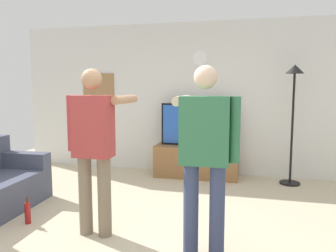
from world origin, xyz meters
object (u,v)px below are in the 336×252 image
at_px(person_standing_nearer_lamp, 94,143).
at_px(person_standing_nearer_couch, 205,150).
at_px(wall_clock, 200,58).
at_px(beverage_bottle, 28,213).
at_px(television, 197,125).
at_px(tv_stand, 196,161).
at_px(floor_lamp, 294,99).
at_px(framed_picture, 99,86).

xyz_separation_m(person_standing_nearer_lamp, person_standing_nearer_couch, (1.17, -0.17, 0.01)).
relative_size(wall_clock, person_standing_nearer_lamp, 0.14).
bearing_deg(beverage_bottle, television, 57.80).
distance_m(tv_stand, wall_clock, 1.82).
xyz_separation_m(wall_clock, beverage_bottle, (-1.57, -2.73, -1.94)).
relative_size(wall_clock, floor_lamp, 0.13).
bearing_deg(person_standing_nearer_lamp, floor_lamp, 47.47).
relative_size(wall_clock, framed_picture, 0.39).
bearing_deg(tv_stand, framed_picture, 171.44).
xyz_separation_m(wall_clock, person_standing_nearer_lamp, (-0.68, -2.79, -1.08)).
relative_size(television, person_standing_nearer_lamp, 0.72).
relative_size(tv_stand, wall_clock, 5.73).
relative_size(person_standing_nearer_lamp, beverage_bottle, 5.57).
height_order(person_standing_nearer_lamp, beverage_bottle, person_standing_nearer_lamp).
height_order(tv_stand, framed_picture, framed_picture).
height_order(television, framed_picture, framed_picture).
height_order(tv_stand, wall_clock, wall_clock).
distance_m(wall_clock, person_standing_nearer_couch, 3.19).
xyz_separation_m(floor_lamp, person_standing_nearer_lamp, (-2.22, -2.42, -0.38)).
relative_size(framed_picture, beverage_bottle, 2.02).
bearing_deg(tv_stand, floor_lamp, -2.79).
relative_size(floor_lamp, person_standing_nearer_couch, 1.09).
xyz_separation_m(tv_stand, person_standing_nearer_lamp, (-0.68, -2.50, 0.72)).
xyz_separation_m(television, person_standing_nearer_lamp, (-0.68, -2.54, 0.08)).
bearing_deg(tv_stand, television, 90.00).
distance_m(television, wall_clock, 1.18).
bearing_deg(television, beverage_bottle, -122.20).
bearing_deg(wall_clock, floor_lamp, -13.33).
bearing_deg(television, floor_lamp, -4.51).
xyz_separation_m(tv_stand, person_standing_nearer_couch, (0.49, -2.67, 0.73)).
relative_size(tv_stand, television, 1.13).
height_order(wall_clock, person_standing_nearer_couch, wall_clock).
bearing_deg(floor_lamp, person_standing_nearer_lamp, -132.53).
height_order(wall_clock, floor_lamp, wall_clock).
relative_size(wall_clock, person_standing_nearer_couch, 0.14).
relative_size(tv_stand, beverage_bottle, 4.57).
bearing_deg(tv_stand, person_standing_nearer_couch, -79.59).
bearing_deg(beverage_bottle, wall_clock, 60.16).
distance_m(tv_stand, person_standing_nearer_couch, 2.81).
xyz_separation_m(framed_picture, person_standing_nearer_couch, (2.45, -2.97, -0.58)).
bearing_deg(framed_picture, tv_stand, -8.56).
height_order(floor_lamp, person_standing_nearer_couch, floor_lamp).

